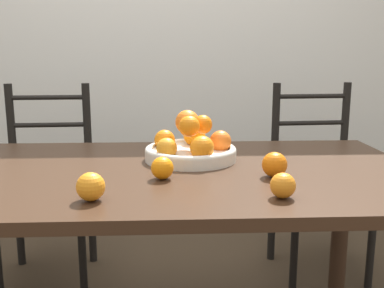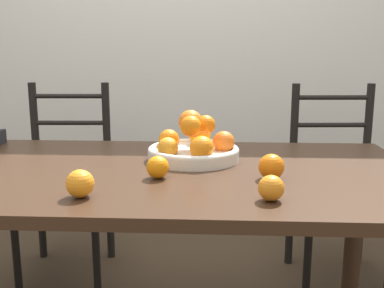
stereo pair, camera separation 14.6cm
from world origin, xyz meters
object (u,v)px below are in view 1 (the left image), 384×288
Objects in this scene: fruit_bowl at (191,147)px; orange_loose_0 at (275,165)px; orange_loose_3 at (283,185)px; chair_left at (47,186)px; chair_right at (318,182)px; orange_loose_2 at (91,187)px; orange_loose_1 at (162,168)px.

fruit_bowl is 0.33m from orange_loose_0.
chair_left is at bearing 130.26° from orange_loose_3.
chair_right reaches higher than fruit_bowl.
chair_left is (-0.68, 0.63, -0.33)m from fruit_bowl.
orange_loose_2 is at bearing -159.10° from orange_loose_0.
chair_right is at bearing 48.43° from orange_loose_1.
chair_right is at bearing 66.66° from orange_loose_3.
chair_right is (0.46, 1.06, -0.31)m from orange_loose_3.
chair_left is at bearing 176.10° from chair_right.
fruit_bowl is at bearing 136.39° from orange_loose_0.
chair_right is (0.77, 0.87, -0.31)m from orange_loose_1.
orange_loose_0 is 1.30m from chair_left.
orange_loose_0 is 1.15× the size of orange_loose_3.
orange_loose_1 and orange_loose_3 have the same top height.
orange_loose_1 is at bearing -135.47° from chair_right.
chair_left is (-0.59, 0.87, -0.31)m from orange_loose_1.
orange_loose_3 is 1.20m from chair_right.
orange_loose_0 reaches higher than orange_loose_2.
orange_loose_2 is (-0.52, -0.20, -0.00)m from orange_loose_0.
fruit_bowl reaches higher than orange_loose_0.
fruit_bowl is at bearing 67.88° from orange_loose_1.
chair_left is (-0.41, 1.06, -0.31)m from orange_loose_2.
orange_loose_3 is at bearing -96.92° from orange_loose_0.
orange_loose_2 is 1.46m from chair_right.
orange_loose_0 is 1.02m from chair_right.
fruit_bowl is 0.33× the size of chair_left.
orange_loose_1 is 1.01× the size of orange_loose_3.
orange_loose_0 is 0.08× the size of chair_right.
orange_loose_1 is at bearing -58.68° from chair_left.
orange_loose_0 is 0.55m from orange_loose_2.
orange_loose_2 is at bearing 179.77° from orange_loose_3.
chair_left is (-0.90, 1.06, -0.31)m from orange_loose_3.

